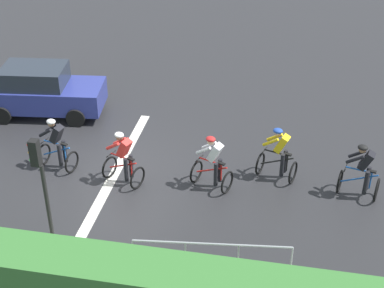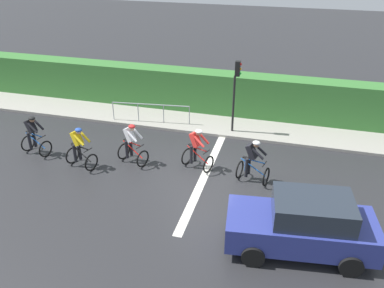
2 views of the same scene
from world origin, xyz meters
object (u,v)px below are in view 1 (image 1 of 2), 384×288
at_px(car_navy, 42,91).
at_px(cyclist_lead, 362,173).
at_px(cyclist_second, 279,155).
at_px(cyclist_fourth, 124,160).
at_px(cyclist_trailing, 57,146).
at_px(cyclist_mid, 213,164).
at_px(traffic_light_near_crossing, 42,183).
at_px(pedestrian_railing_kerbside, 212,251).

bearing_deg(car_navy, cyclist_lead, 74.53).
relative_size(cyclist_second, cyclist_fourth, 1.00).
bearing_deg(cyclist_fourth, cyclist_trailing, -99.65).
bearing_deg(cyclist_second, car_navy, -106.65).
bearing_deg(cyclist_fourth, cyclist_lead, 95.28).
relative_size(cyclist_second, cyclist_mid, 1.00).
height_order(cyclist_mid, cyclist_fourth, same).
bearing_deg(cyclist_fourth, cyclist_second, 103.83).
xyz_separation_m(cyclist_fourth, cyclist_trailing, (-0.37, -2.16, 0.00)).
xyz_separation_m(car_navy, traffic_light_near_crossing, (6.90, 3.14, 1.35)).
relative_size(cyclist_fourth, car_navy, 0.39).
relative_size(car_navy, traffic_light_near_crossing, 1.28).
bearing_deg(pedestrian_railing_kerbside, cyclist_fourth, -136.88).
bearing_deg(cyclist_lead, car_navy, -105.47).
xyz_separation_m(cyclist_trailing, pedestrian_railing_kerbside, (3.66, 5.25, -0.00)).
distance_m(cyclist_second, traffic_light_near_crossing, 6.95).
bearing_deg(pedestrian_railing_kerbside, cyclist_mid, -171.30).
distance_m(cyclist_second, cyclist_mid, 1.97).
xyz_separation_m(cyclist_fourth, pedestrian_railing_kerbside, (3.30, 3.09, -0.00)).
relative_size(cyclist_trailing, traffic_light_near_crossing, 0.50).
height_order(cyclist_lead, cyclist_fourth, same).
xyz_separation_m(cyclist_lead, car_navy, (-2.94, -10.63, 0.08)).
bearing_deg(car_navy, cyclist_fourth, 48.29).
distance_m(cyclist_mid, cyclist_trailing, 4.70).
bearing_deg(traffic_light_near_crossing, car_navy, -155.51).
bearing_deg(pedestrian_railing_kerbside, cyclist_second, 164.03).
bearing_deg(car_navy, cyclist_second, 73.35).
height_order(cyclist_trailing, traffic_light_near_crossing, traffic_light_near_crossing).
bearing_deg(cyclist_trailing, cyclist_second, 96.15).
bearing_deg(cyclist_mid, pedestrian_railing_kerbside, 8.70).
bearing_deg(cyclist_trailing, pedestrian_railing_kerbside, 55.08).
bearing_deg(cyclist_mid, cyclist_second, 114.27).
relative_size(car_navy, pedestrian_railing_kerbside, 1.16).
relative_size(cyclist_trailing, pedestrian_railing_kerbside, 0.45).
height_order(cyclist_lead, cyclist_trailing, same).
bearing_deg(cyclist_mid, car_navy, -116.78).
distance_m(cyclist_lead, car_navy, 11.03).
relative_size(cyclist_mid, pedestrian_railing_kerbside, 0.45).
xyz_separation_m(cyclist_mid, cyclist_fourth, (0.26, -2.54, 0.00)).
bearing_deg(pedestrian_railing_kerbside, cyclist_trailing, -124.92).
distance_m(cyclist_lead, pedestrian_railing_kerbside, 5.28).
distance_m(cyclist_trailing, traffic_light_near_crossing, 4.19).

